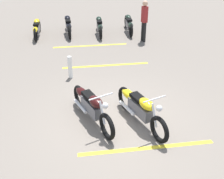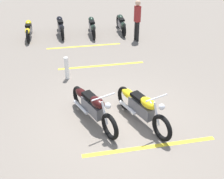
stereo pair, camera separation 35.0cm
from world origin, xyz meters
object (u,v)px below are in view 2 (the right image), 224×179
at_px(motorcycle_row_far_left, 121,24).
at_px(bystander_near_row, 137,19).
at_px(motorcycle_dark_foreground, 92,106).
at_px(motorcycle_row_left, 92,26).
at_px(motorcycle_row_center, 61,26).
at_px(bollard_post, 67,68).
at_px(motorcycle_bright_foreground, 141,107).
at_px(motorcycle_row_right, 29,29).

xyz_separation_m(motorcycle_row_far_left, bystander_near_row, (-1.30, -0.35, 0.57)).
height_order(motorcycle_dark_foreground, motorcycle_row_left, motorcycle_dark_foreground).
xyz_separation_m(motorcycle_row_far_left, motorcycle_row_center, (0.26, 2.90, 0.02)).
xyz_separation_m(motorcycle_dark_foreground, bollard_post, (2.57, 0.39, -0.08)).
height_order(motorcycle_bright_foreground, motorcycle_row_far_left, motorcycle_bright_foreground).
height_order(motorcycle_row_left, bystander_near_row, bystander_near_row).
relative_size(motorcycle_bright_foreground, motorcycle_row_center, 0.98).
relative_size(motorcycle_bright_foreground, motorcycle_row_right, 1.06).
relative_size(motorcycle_row_far_left, motorcycle_row_right, 1.03).
relative_size(motorcycle_row_center, bystander_near_row, 1.22).
bearing_deg(motorcycle_row_right, motorcycle_row_center, -83.32).
relative_size(motorcycle_row_left, motorcycle_row_center, 0.96).
bearing_deg(motorcycle_row_far_left, bystander_near_row, -159.99).
distance_m(motorcycle_dark_foreground, motorcycle_row_far_left, 7.39).
xyz_separation_m(motorcycle_row_far_left, bollard_post, (-4.30, 3.10, -0.05)).
relative_size(motorcycle_dark_foreground, motorcycle_row_left, 1.02).
distance_m(motorcycle_row_far_left, motorcycle_row_center, 2.91).
bearing_deg(motorcycle_bright_foreground, motorcycle_row_center, 173.19).
bearing_deg(bollard_post, motorcycle_bright_foreground, -151.35).
relative_size(motorcycle_bright_foreground, bystander_near_row, 1.20).
relative_size(motorcycle_bright_foreground, motorcycle_dark_foreground, 1.01).
xyz_separation_m(motorcycle_bright_foreground, motorcycle_row_left, (7.15, -0.05, -0.03)).
height_order(motorcycle_row_center, bystander_near_row, bystander_near_row).
bearing_deg(motorcycle_row_far_left, motorcycle_bright_foreground, 172.98).
relative_size(motorcycle_dark_foreground, motorcycle_row_center, 0.97).
height_order(motorcycle_dark_foreground, motorcycle_row_far_left, motorcycle_dark_foreground).
bearing_deg(bystander_near_row, motorcycle_row_far_left, -88.58).
distance_m(motorcycle_row_right, bystander_near_row, 4.98).
bearing_deg(motorcycle_dark_foreground, bollard_post, 169.39).
xyz_separation_m(motorcycle_row_right, bollard_post, (-4.49, -1.26, -0.03)).
xyz_separation_m(motorcycle_dark_foreground, motorcycle_row_left, (6.81, -1.26, -0.03)).
bearing_deg(motorcycle_row_center, bollard_post, 176.72).
bearing_deg(motorcycle_row_right, motorcycle_bright_foreground, -154.94).
bearing_deg(motorcycle_row_far_left, motorcycle_row_right, 92.26).
relative_size(motorcycle_bright_foreground, bollard_post, 2.80).
bearing_deg(bollard_post, bystander_near_row, -49.08).
xyz_separation_m(motorcycle_row_center, bollard_post, (-4.56, 0.19, -0.07)).
xyz_separation_m(motorcycle_row_center, bystander_near_row, (-1.57, -3.26, 0.55)).
distance_m(motorcycle_row_center, motorcycle_row_right, 1.46).
bearing_deg(bystander_near_row, motorcycle_bright_foreground, 58.70).
height_order(motorcycle_bright_foreground, motorcycle_row_right, motorcycle_bright_foreground).
height_order(motorcycle_row_left, motorcycle_row_center, motorcycle_row_center).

